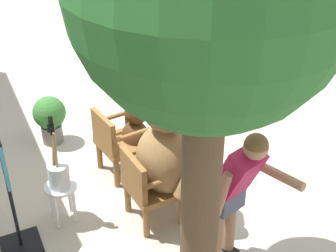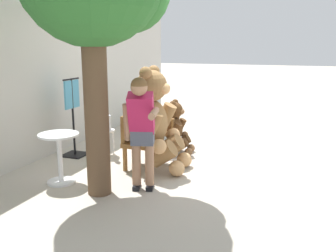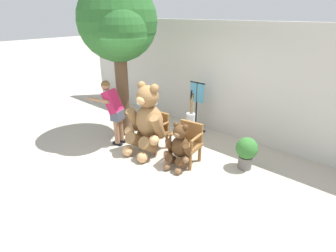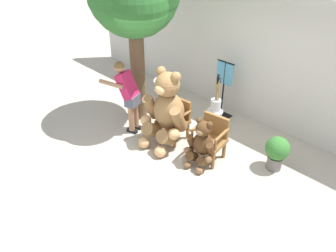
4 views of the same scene
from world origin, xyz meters
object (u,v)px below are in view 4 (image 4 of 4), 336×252
object	(u,v)px
brush_bucket	(216,103)
clothing_display_stand	(223,89)
white_stool	(215,115)
round_side_table	(166,91)
potted_plant	(277,151)
teddy_bear_large	(166,110)
teddy_bear_small	(202,144)
wooden_chair_left	(175,119)
person_visitor	(128,92)
wooden_chair_right	(211,137)

from	to	relation	value
brush_bucket	clothing_display_stand	distance (m)	0.55
white_stool	round_side_table	xyz separation A→B (m)	(-1.41, -0.08, 0.09)
potted_plant	teddy_bear_large	bearing A→B (deg)	-157.23
teddy_bear_small	clothing_display_stand	xyz separation A→B (m)	(-0.76, 1.64, 0.25)
white_stool	potted_plant	bearing A→B (deg)	-9.43
wooden_chair_left	teddy_bear_large	bearing A→B (deg)	-88.23
white_stool	round_side_table	world-z (taller)	round_side_table
teddy_bear_large	person_visitor	world-z (taller)	teddy_bear_large
white_stool	round_side_table	bearing A→B (deg)	-176.69
person_visitor	potted_plant	world-z (taller)	person_visitor
person_visitor	clothing_display_stand	size ratio (longest dim) A/B	1.13
wooden_chair_left	round_side_table	xyz separation A→B (m)	(-1.02, 0.76, -0.01)
wooden_chair_right	person_visitor	xyz separation A→B (m)	(-1.84, -0.46, 0.45)
brush_bucket	white_stool	bearing A→B (deg)	-166.56
brush_bucket	clothing_display_stand	world-z (taller)	clothing_display_stand
teddy_bear_large	brush_bucket	xyz separation A→B (m)	(0.39, 1.11, -0.14)
teddy_bear_small	potted_plant	bearing A→B (deg)	39.32
teddy_bear_small	person_visitor	xyz separation A→B (m)	(-1.86, -0.17, 0.44)
wooden_chair_right	white_stool	size ratio (longest dim) A/B	1.87
wooden_chair_left	round_side_table	bearing A→B (deg)	143.43
wooden_chair_right	potted_plant	size ratio (longest dim) A/B	1.26
white_stool	potted_plant	distance (m)	1.64
person_visitor	brush_bucket	xyz separation A→B (m)	(1.30, 1.30, -0.27)
wooden_chair_right	teddy_bear_small	bearing A→B (deg)	-87.09
round_side_table	white_stool	bearing A→B (deg)	3.31
brush_bucket	potted_plant	distance (m)	1.65
wooden_chair_left	wooden_chair_right	distance (m)	0.94
white_stool	round_side_table	distance (m)	1.42
brush_bucket	clothing_display_stand	bearing A→B (deg)	111.22
person_visitor	clothing_display_stand	world-z (taller)	person_visitor
wooden_chair_right	teddy_bear_large	xyz separation A→B (m)	(-0.93, -0.27, 0.33)
round_side_table	potted_plant	distance (m)	3.03
wooden_chair_right	round_side_table	bearing A→B (deg)	158.85
clothing_display_stand	teddy_bear_large	bearing A→B (deg)	-96.60
teddy_bear_small	potted_plant	distance (m)	1.37
person_visitor	white_stool	world-z (taller)	person_visitor
teddy_bear_large	clothing_display_stand	size ratio (longest dim) A/B	1.18
teddy_bear_large	clothing_display_stand	xyz separation A→B (m)	(0.19, 1.62, -0.07)
person_visitor	teddy_bear_small	bearing A→B (deg)	5.10
white_stool	potted_plant	xyz separation A→B (m)	(1.61, -0.27, 0.04)
brush_bucket	round_side_table	world-z (taller)	brush_bucket
teddy_bear_small	potted_plant	size ratio (longest dim) A/B	1.43
teddy_bear_large	potted_plant	world-z (taller)	teddy_bear_large
round_side_table	teddy_bear_large	bearing A→B (deg)	-44.91
round_side_table	clothing_display_stand	size ratio (longest dim) A/B	0.53
teddy_bear_large	potted_plant	xyz separation A→B (m)	(2.00, 0.84, -0.39)
teddy_bear_large	potted_plant	bearing A→B (deg)	22.77
white_stool	clothing_display_stand	distance (m)	0.66
wooden_chair_left	white_stool	xyz separation A→B (m)	(0.39, 0.84, -0.11)
brush_bucket	round_side_table	xyz separation A→B (m)	(-1.41, -0.08, -0.20)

